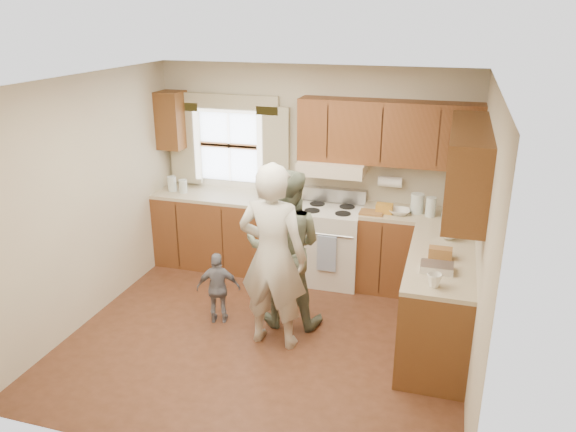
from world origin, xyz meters
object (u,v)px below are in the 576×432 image
(woman_left, at_px, (273,257))
(child, at_px, (218,288))
(woman_right, at_px, (285,248))
(stove, at_px, (329,243))

(woman_left, distance_m, child, 0.86)
(woman_right, height_order, child, woman_right)
(woman_right, relative_size, child, 2.14)
(woman_left, bearing_deg, stove, -95.57)
(child, bearing_deg, woman_right, -178.75)
(stove, xyz_separation_m, child, (-0.87, -1.30, -0.08))
(woman_right, bearing_deg, woman_left, 85.89)
(woman_left, distance_m, woman_right, 0.42)
(woman_left, xyz_separation_m, child, (-0.66, 0.20, -0.52))
(stove, bearing_deg, woman_right, -101.16)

